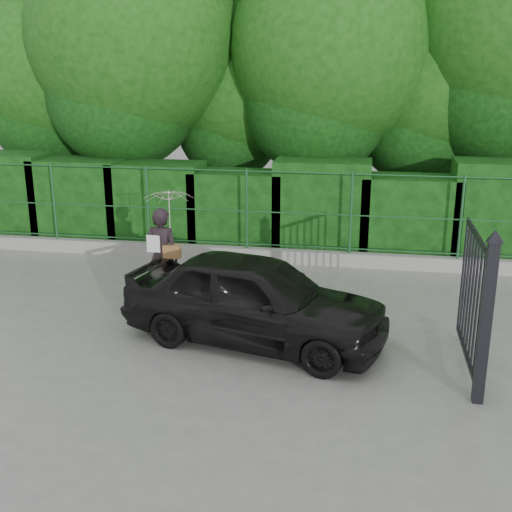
# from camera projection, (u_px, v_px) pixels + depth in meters

# --- Properties ---
(ground) EXTENTS (80.00, 80.00, 0.00)m
(ground) POSITION_uv_depth(u_px,v_px,m) (171.00, 340.00, 10.41)
(ground) COLOR gray
(kerb) EXTENTS (14.00, 0.25, 0.30)m
(kerb) POSITION_uv_depth(u_px,v_px,m) (230.00, 253.00, 14.61)
(kerb) COLOR #9E9E99
(kerb) RESTS_ON ground
(fence) EXTENTS (14.13, 0.06, 1.80)m
(fence) POSITION_uv_depth(u_px,v_px,m) (239.00, 209.00, 14.27)
(fence) COLOR #1C4F27
(fence) RESTS_ON kerb
(hedge) EXTENTS (14.20, 1.20, 2.27)m
(hedge) POSITION_uv_depth(u_px,v_px,m) (239.00, 206.00, 15.30)
(hedge) COLOR black
(hedge) RESTS_ON ground
(trees) EXTENTS (17.10, 6.15, 8.08)m
(trees) POSITION_uv_depth(u_px,v_px,m) (299.00, 50.00, 16.18)
(trees) COLOR black
(trees) RESTS_ON ground
(gate) EXTENTS (0.22, 2.33, 2.36)m
(gate) POSITION_uv_depth(u_px,v_px,m) (480.00, 305.00, 8.62)
(gate) COLOR black
(gate) RESTS_ON ground
(woman) EXTENTS (0.95, 0.93, 2.12)m
(woman) POSITION_uv_depth(u_px,v_px,m) (166.00, 231.00, 11.77)
(woman) COLOR black
(woman) RESTS_ON ground
(car) EXTENTS (4.53, 2.67, 1.45)m
(car) POSITION_uv_depth(u_px,v_px,m) (255.00, 299.00, 10.16)
(car) COLOR black
(car) RESTS_ON ground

